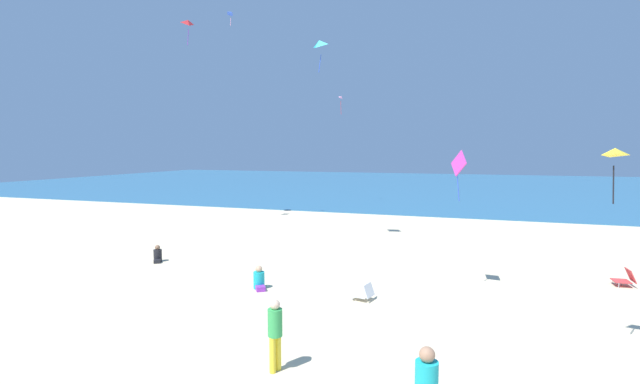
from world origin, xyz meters
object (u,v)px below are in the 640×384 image
at_px(person_2, 158,256).
at_px(person_3, 259,280).
at_px(person_4, 275,330).
at_px(kite_blue, 231,13).
at_px(kite_magenta, 459,165).
at_px(kite_pink, 341,98).
at_px(kite_teal, 319,43).
at_px(kite_yellow, 615,153).
at_px(beach_chair_mid_beach, 626,278).
at_px(kite_red, 188,22).
at_px(beach_chair_far_left, 364,293).

bearing_deg(person_2, person_3, 38.13).
distance_m(person_4, kite_blue, 24.13).
bearing_deg(kite_magenta, kite_pink, 115.15).
xyz_separation_m(kite_blue, kite_pink, (3.62, 12.19, -4.05)).
relative_size(person_2, kite_teal, 0.45).
bearing_deg(person_3, kite_yellow, 41.25).
relative_size(person_4, kite_pink, 0.97).
bearing_deg(person_4, kite_yellow, 40.40).
height_order(person_2, kite_yellow, kite_yellow).
height_order(person_3, kite_blue, kite_blue).
bearing_deg(kite_yellow, beach_chair_mid_beach, 72.16).
height_order(kite_yellow, kite_magenta, kite_yellow).
bearing_deg(person_2, kite_teal, 104.01).
bearing_deg(kite_pink, person_4, -76.10).
relative_size(person_3, kite_pink, 0.49).
xyz_separation_m(kite_yellow, kite_red, (-19.54, 12.69, 7.71)).
relative_size(kite_blue, kite_pink, 0.56).
xyz_separation_m(beach_chair_mid_beach, person_3, (-11.83, -4.40, 0.01)).
bearing_deg(kite_yellow, kite_teal, 136.24).
xyz_separation_m(person_4, kite_yellow, (6.74, 2.97, 3.73)).
bearing_deg(kite_magenta, kite_red, 151.71).
xyz_separation_m(beach_chair_mid_beach, kite_blue, (-19.85, 8.05, 12.94)).
relative_size(person_2, kite_magenta, 0.43).
distance_m(person_2, kite_blue, 16.79).
bearing_deg(beach_chair_far_left, kite_red, -25.41).
bearing_deg(kite_blue, kite_teal, -32.88).
bearing_deg(beach_chair_far_left, person_2, 0.42).
bearing_deg(kite_red, kite_yellow, -33.00).
height_order(kite_yellow, kite_red, kite_red).
distance_m(person_3, kite_yellow, 10.85).
bearing_deg(person_3, beach_chair_mid_beach, 74.34).
xyz_separation_m(beach_chair_mid_beach, kite_red, (-21.66, 6.11, 12.06)).
bearing_deg(beach_chair_far_left, kite_magenta, -132.94).
bearing_deg(kite_pink, beach_chair_mid_beach, -51.27).
bearing_deg(person_2, kite_pink, 144.03).
distance_m(person_4, kite_red, 23.24).
xyz_separation_m(person_2, kite_magenta, (12.06, -0.19, 3.96)).
height_order(beach_chair_far_left, beach_chair_mid_beach, beach_chair_mid_beach).
distance_m(beach_chair_mid_beach, kite_pink, 27.43).
bearing_deg(beach_chair_far_left, kite_blue, -34.32).
bearing_deg(kite_magenta, kite_teal, 139.73).
bearing_deg(person_3, person_4, -6.17).
relative_size(beach_chair_far_left, person_3, 0.92).
relative_size(beach_chair_mid_beach, person_3, 0.88).
distance_m(person_4, kite_magenta, 8.41).
height_order(beach_chair_mid_beach, kite_magenta, kite_magenta).
xyz_separation_m(kite_pink, kite_red, (-5.43, -14.13, 3.18)).
bearing_deg(beach_chair_far_left, beach_chair_mid_beach, -139.14).
relative_size(person_2, kite_blue, 0.79).
xyz_separation_m(beach_chair_mid_beach, kite_pink, (-16.24, 20.24, 8.89)).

